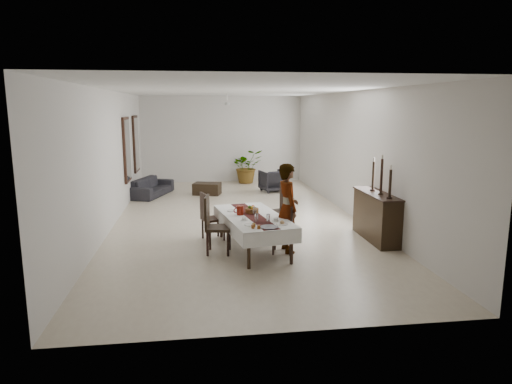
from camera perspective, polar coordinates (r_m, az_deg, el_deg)
name	(u,v)px	position (r m, az deg, el deg)	size (l,w,h in m)	color
floor	(237,219)	(11.64, -2.37, -3.37)	(6.00, 12.00, 0.00)	beige
ceiling	(236,90)	(11.30, -2.50, 12.58)	(6.00, 12.00, 0.02)	white
wall_back	(222,139)	(17.32, -4.28, 6.58)	(6.00, 0.02, 3.20)	silver
wall_front	(283,209)	(5.48, 3.36, -2.19)	(6.00, 0.02, 3.20)	silver
wall_left	(112,158)	(11.48, -17.56, 4.07)	(0.02, 12.00, 3.20)	silver
wall_right	(353,155)	(12.01, 12.02, 4.60)	(0.02, 12.00, 3.20)	silver
dining_table_top	(253,217)	(9.03, -0.37, -3.15)	(0.91, 2.20, 0.05)	black
table_leg_fl	(249,251)	(8.05, -0.91, -7.42)	(0.06, 0.06, 0.64)	black
table_leg_fr	(291,247)	(8.30, 4.46, -6.88)	(0.06, 0.06, 0.64)	black
table_leg_bl	(221,223)	(9.99, -4.36, -3.86)	(0.06, 0.06, 0.64)	black
table_leg_br	(256,220)	(10.19, 0.06, -3.53)	(0.06, 0.06, 0.64)	black
tablecloth_top	(253,216)	(9.02, -0.37, -2.98)	(1.08, 2.36, 0.01)	white
tablecloth_drape_left	(227,224)	(8.91, -3.66, -4.05)	(0.01, 2.36, 0.27)	white
tablecloth_drape_right	(278,220)	(9.22, 2.82, -3.55)	(0.01, 2.36, 0.27)	white
tablecloth_drape_near	(273,238)	(7.98, 2.15, -5.81)	(1.08, 0.01, 0.27)	white
tablecloth_drape_far	(237,210)	(10.15, -2.33, -2.22)	(1.08, 0.01, 0.27)	white
table_runner	(253,215)	(9.02, -0.37, -2.94)	(0.32, 2.29, 0.00)	#501A16
red_pitcher	(240,210)	(9.06, -2.01, -2.30)	(0.14, 0.14, 0.18)	maroon
pitcher_handle	(236,211)	(9.04, -2.48, -2.33)	(0.11, 0.11, 0.02)	maroon
wine_glass_near	(268,218)	(8.49, 1.53, -3.29)	(0.06, 0.06, 0.16)	silver
wine_glass_mid	(256,218)	(8.51, 0.05, -3.24)	(0.06, 0.06, 0.16)	white
wine_glass_far	(255,211)	(9.06, -0.18, -2.39)	(0.06, 0.06, 0.16)	silver
teacup_right	(276,220)	(8.59, 2.47, -3.46)	(0.08, 0.08, 0.05)	white
saucer_right	(276,221)	(8.60, 2.47, -3.60)	(0.14, 0.14, 0.01)	white
teacup_left	(244,219)	(8.64, -1.48, -3.38)	(0.08, 0.08, 0.05)	white
saucer_left	(244,220)	(8.64, -1.48, -3.52)	(0.14, 0.14, 0.01)	white
plate_near_right	(282,224)	(8.36, 3.29, -4.02)	(0.22, 0.22, 0.01)	white
bread_near_right	(282,223)	(8.35, 3.29, -3.85)	(0.08, 0.08, 0.08)	tan
plate_near_left	(250,225)	(8.30, -0.78, -4.10)	(0.22, 0.22, 0.01)	white
plate_far_left	(232,211)	(9.41, -2.98, -2.35)	(0.22, 0.22, 0.01)	white
serving_tray	(269,227)	(8.13, 1.64, -4.40)	(0.33, 0.33, 0.02)	#3B3B3F
jam_jar_a	(259,227)	(8.04, 0.35, -4.39)	(0.06, 0.06, 0.07)	brown
jam_jar_b	(253,227)	(8.06, -0.39, -4.35)	(0.06, 0.06, 0.07)	brown
jam_jar_c	(254,225)	(8.16, -0.27, -4.16)	(0.06, 0.06, 0.07)	#895414
fruit_basket	(252,211)	(9.23, -0.52, -2.34)	(0.27, 0.27, 0.09)	brown
fruit_red	(253,207)	(9.24, -0.39, -1.89)	(0.08, 0.08, 0.08)	#9F1F0F
fruit_green	(250,207)	(9.23, -0.78, -1.90)	(0.07, 0.07, 0.07)	#4B7623
fruit_yellow	(253,208)	(9.18, -0.43, -1.98)	(0.08, 0.08, 0.08)	gold
chair_right_near_seat	(283,232)	(8.90, 3.35, -4.98)	(0.40, 0.40, 0.05)	black
chair_right_near_leg_fl	(290,246)	(8.79, 4.31, -6.71)	(0.04, 0.04, 0.40)	black
chair_right_near_leg_fr	(292,241)	(9.11, 4.47, -6.09)	(0.04, 0.04, 0.40)	black
chair_right_near_leg_bl	(273,245)	(8.82, 2.15, -6.63)	(0.04, 0.04, 0.40)	black
chair_right_near_leg_br	(275,240)	(9.13, 2.39, -6.02)	(0.04, 0.04, 0.40)	black
chair_right_near_back	(292,218)	(8.81, 4.56, -3.30)	(0.40, 0.04, 0.51)	black
chair_right_far_seat	(277,212)	(10.20, 2.69, -2.56)	(0.47, 0.47, 0.05)	black
chair_right_far_leg_fl	(289,224)	(10.20, 4.16, -4.07)	(0.05, 0.05, 0.46)	black
chair_right_far_leg_fr	(280,221)	(10.51, 3.05, -3.61)	(0.05, 0.05, 0.46)	black
chair_right_far_leg_bl	(274,227)	(10.01, 2.28, -4.34)	(0.05, 0.05, 0.46)	black
chair_right_far_leg_br	(266,223)	(10.33, 1.22, -3.85)	(0.05, 0.05, 0.46)	black
chair_right_far_back	(286,197)	(10.24, 3.74, -0.69)	(0.47, 0.04, 0.60)	black
chair_left_near_seat	(219,228)	(8.88, -4.71, -4.51)	(0.48, 0.48, 0.05)	black
chair_left_near_leg_fl	(210,238)	(9.16, -5.78, -5.77)	(0.05, 0.05, 0.47)	black
chair_left_near_leg_fr	(207,244)	(8.79, -6.10, -6.49)	(0.05, 0.05, 0.47)	black
chair_left_near_leg_bl	(230,238)	(9.12, -3.32, -5.81)	(0.05, 0.05, 0.47)	black
chair_left_near_leg_br	(228,244)	(8.74, -3.53, -6.54)	(0.05, 0.05, 0.47)	black
chair_left_near_back	(207,212)	(8.82, -6.15, -2.44)	(0.48, 0.04, 0.61)	black
chair_left_far_seat	(213,219)	(9.79, -5.38, -3.36)	(0.43, 0.43, 0.05)	black
chair_left_far_leg_fl	(203,229)	(9.96, -6.68, -4.58)	(0.04, 0.04, 0.43)	black
chair_left_far_leg_fr	(208,233)	(9.63, -5.97, -5.09)	(0.04, 0.04, 0.43)	black
chair_left_far_leg_bl	(218,227)	(10.07, -4.77, -4.36)	(0.04, 0.04, 0.43)	black
chair_left_far_leg_br	(224,231)	(9.75, -4.00, -4.85)	(0.04, 0.04, 0.43)	black
chair_left_far_back	(204,206)	(9.66, -6.51, -1.77)	(0.43, 0.04, 0.55)	black
woman	(288,208)	(8.89, 3.99, -2.01)	(0.64, 0.42, 1.74)	#95979D
sideboard_body	(376,217)	(10.08, 14.80, -3.05)	(0.44, 1.64, 0.98)	black
sideboard_top	(377,194)	(9.97, 14.94, -0.21)	(0.48, 1.71, 0.03)	black
candlestick_near_base	(389,198)	(9.42, 16.34, -0.70)	(0.11, 0.11, 0.03)	black
candlestick_near_shaft	(390,183)	(9.37, 16.43, 1.04)	(0.05, 0.05, 0.55)	black
candlestick_near_candle	(391,167)	(9.33, 16.53, 2.96)	(0.04, 0.04, 0.09)	white
candlestick_mid_base	(381,194)	(9.82, 15.31, -0.20)	(0.11, 0.11, 0.03)	black
candlestick_mid_shaft	(381,176)	(9.76, 15.41, 1.94)	(0.05, 0.05, 0.71)	black
candlestick_mid_candle	(382,157)	(9.71, 15.53, 4.27)	(0.04, 0.04, 0.09)	beige
candlestick_far_base	(373,190)	(10.21, 14.36, 0.25)	(0.11, 0.11, 0.03)	black
candlestick_far_shaft	(373,175)	(10.16, 14.44, 2.01)	(0.05, 0.05, 0.60)	black
candlestick_far_candle	(374,160)	(10.12, 14.53, 3.94)	(0.04, 0.04, 0.09)	beige
sofa	(152,187)	(14.98, -12.91, 0.63)	(1.94, 0.76, 0.57)	#27252A
armchair	(273,181)	(15.33, 2.11, 1.42)	(0.77, 0.79, 0.72)	#242226
coffee_table	(207,189)	(14.88, -6.14, 0.41)	(0.85, 0.56, 0.38)	black
potted_plant	(247,166)	(17.01, -1.14, 3.23)	(1.12, 0.97, 1.25)	#255120
mirror_frame_near	(127,150)	(13.64, -15.85, 5.12)	(0.06, 1.05, 1.85)	black
mirror_glass_near	(128,150)	(13.63, -15.70, 5.13)	(0.01, 0.90, 1.70)	silver
mirror_frame_far	(136,144)	(15.71, -14.79, 5.85)	(0.06, 1.05, 1.85)	black
mirror_glass_far	(137,144)	(15.71, -14.66, 5.86)	(0.01, 0.90, 1.70)	silver
fan_rod	(227,97)	(14.28, -3.62, 11.76)	(0.04, 0.04, 0.20)	white
fan_hub	(227,104)	(14.28, -3.61, 10.96)	(0.16, 0.16, 0.08)	silver
fan_blade_n	(226,104)	(14.63, -3.71, 10.95)	(0.10, 0.55, 0.01)	silver
fan_blade_s	(228,104)	(13.93, -3.50, 10.97)	(0.10, 0.55, 0.01)	silver
fan_blade_e	(239,104)	(14.31, -2.18, 10.97)	(0.55, 0.10, 0.01)	silver
fan_blade_w	(216,104)	(14.26, -5.04, 10.94)	(0.55, 0.10, 0.01)	silver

